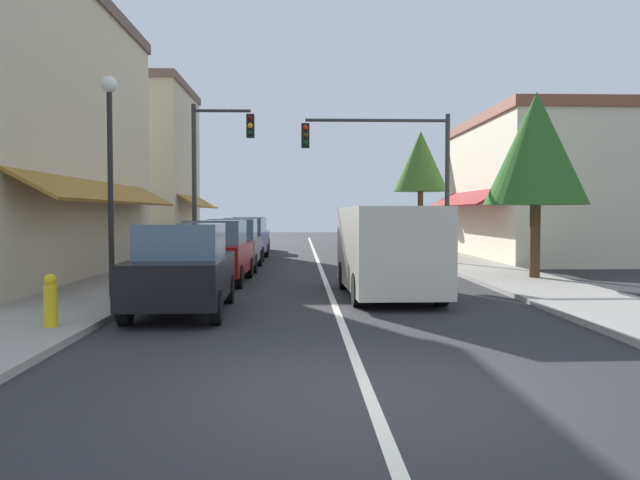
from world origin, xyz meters
name	(u,v)px	position (x,y,z in m)	size (l,w,h in m)	color
ground_plane	(319,263)	(0.00, 18.00, 0.00)	(80.00, 80.00, 0.00)	#28282B
sidewalk_left	(178,262)	(-5.50, 18.00, 0.06)	(2.60, 56.00, 0.12)	gray
sidewalk_right	(457,261)	(5.50, 18.00, 0.06)	(2.60, 56.00, 0.12)	gray
lane_center_stripe	(319,263)	(0.00, 18.00, 0.00)	(0.14, 52.00, 0.01)	silver
storefront_left_block	(8,131)	(-9.24, 12.00, 4.36)	(6.18, 14.20, 8.72)	beige
storefront_right_block	(545,188)	(9.74, 20.00, 3.04)	(7.20, 10.20, 6.08)	beige
storefront_far_left	(139,168)	(-9.44, 28.00, 4.44)	(6.60, 8.20, 8.87)	#BCAD8E
parked_car_nearest_left	(182,269)	(-3.05, 5.61, 0.88)	(1.87, 4.14, 1.77)	black
parked_car_second_left	(216,252)	(-3.10, 11.05, 0.88)	(1.86, 4.14, 1.77)	maroon
parked_car_third_left	(234,244)	(-3.04, 15.27, 0.88)	(1.79, 4.11, 1.77)	#4C5156
parked_car_far_left	(245,239)	(-3.05, 20.15, 0.88)	(1.88, 4.15, 1.77)	navy
parked_car_distant_left	(250,234)	(-3.27, 25.73, 0.88)	(1.86, 4.14, 1.77)	silver
van_in_lane	(388,248)	(1.33, 7.99, 1.15)	(2.10, 5.23, 2.12)	beige
traffic_signal_mast_arm	(396,161)	(2.86, 16.78, 3.91)	(5.57, 0.50, 5.67)	#333333
traffic_signal_left_corner	(213,161)	(-4.09, 17.71, 3.97)	(2.42, 0.50, 6.15)	#333333
street_lamp_left_near	(110,151)	(-4.92, 7.29, 3.33)	(0.36, 0.36, 4.98)	black
tree_right_near	(536,149)	(6.04, 11.18, 3.81)	(2.94, 2.94, 5.45)	#4C331E
tree_right_far	(421,162)	(5.79, 27.24, 4.73)	(2.94, 2.94, 6.38)	#4C331E
fire_hydrant	(51,301)	(-4.81, 3.52, 0.55)	(0.22, 0.22, 0.87)	gold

